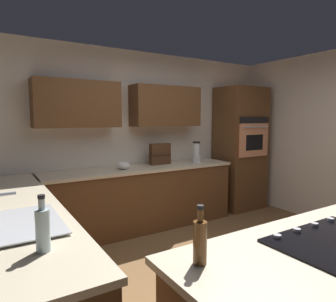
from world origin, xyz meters
name	(u,v)px	position (x,y,z in m)	size (l,w,h in m)	color
ground_plane	(229,279)	(0.00, 0.00, 0.00)	(14.00, 14.00, 0.00)	brown
wall_back	(134,131)	(0.06, -2.05, 1.41)	(6.00, 0.44, 2.60)	silver
lower_cabinets_back	(142,199)	(0.10, -1.72, 0.43)	(2.80, 0.60, 0.86)	brown
countertop_back	(142,168)	(0.10, -1.72, 0.88)	(2.84, 0.64, 0.04)	beige
lower_cabinets_side	(19,261)	(1.82, -0.55, 0.43)	(0.60, 2.90, 0.86)	brown
countertop_side	(16,208)	(1.82, -0.55, 0.88)	(0.64, 2.94, 0.04)	beige
wall_oven	(240,148)	(-1.85, -1.72, 1.07)	(0.80, 0.66, 2.13)	brown
sink_unit	(21,223)	(1.83, -0.03, 0.92)	(0.46, 0.70, 0.23)	#515456
blender	(196,153)	(-0.85, -1.68, 1.04)	(0.15, 0.15, 0.33)	silver
mixing_bowl	(123,166)	(0.40, -1.68, 0.95)	(0.19, 0.19, 0.10)	white
spice_rack	(160,154)	(-0.25, -1.80, 1.06)	(0.33, 0.11, 0.32)	#472B19
dish_soap_bottle	(43,229)	(1.77, 0.45, 1.02)	(0.07, 0.07, 0.30)	silver
oil_bottle	(200,240)	(1.15, 0.99, 1.01)	(0.07, 0.07, 0.29)	brown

